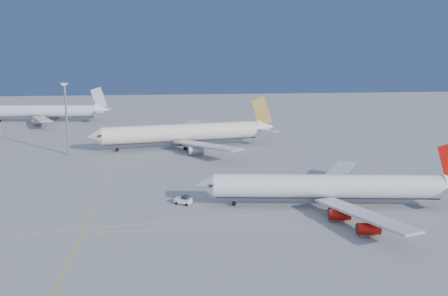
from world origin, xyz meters
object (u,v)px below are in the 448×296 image
Objects in this scene: airliner_virgin at (333,187)px; pushback_tug at (184,200)px; airliner_etihad at (186,133)px; airliner_third at (46,111)px; light_mast at (66,113)px.

airliner_virgin is 14.88× the size of pushback_tug.
airliner_etihad is 90.88m from airliner_third.
airliner_third reaches higher than airliner_virgin.
airliner_third is at bearing 124.25° from airliner_etihad.
airliner_etihad is 16.19× the size of pushback_tug.
light_mast is (-38.44, -7.53, 8.62)m from airliner_etihad.
airliner_etihad is 40.11m from light_mast.
airliner_etihad reaches higher than airliner_third.
pushback_tug is (-32.93, 4.95, -3.57)m from airliner_virgin.
airliner_etihad reaches higher than pushback_tug.
airliner_virgin is 74.39m from airliner_etihad.
airliner_etihad is at bearing -41.52° from airliner_third.
light_mast is at bearing 146.13° from airliner_virgin.
airliner_etihad is (-30.62, 67.79, 0.74)m from airliner_virgin.
airliner_etihad is 2.81× the size of light_mast.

